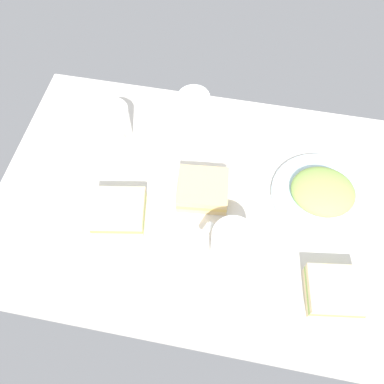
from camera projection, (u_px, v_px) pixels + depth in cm
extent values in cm
cube|color=beige|center=(192.00, 201.00, 96.69)|extent=(90.00, 64.00, 2.00)
cylinder|color=silver|center=(321.00, 196.00, 95.54)|extent=(22.66, 22.66, 1.20)
ellipsoid|color=#99BF59|center=(323.00, 191.00, 93.89)|extent=(14.38, 12.94, 5.25)
cylinder|color=white|center=(232.00, 245.00, 84.78)|extent=(8.63, 8.63, 9.66)
cylinder|color=black|center=(234.00, 236.00, 81.05)|extent=(7.59, 7.59, 0.40)
cylinder|color=white|center=(207.00, 230.00, 85.90)|extent=(2.46, 4.06, 1.20)
cylinder|color=white|center=(114.00, 123.00, 100.94)|extent=(7.74, 7.74, 9.67)
cylinder|color=brown|center=(111.00, 111.00, 97.21)|extent=(6.81, 6.81, 0.40)
cylinder|color=white|center=(117.00, 139.00, 97.92)|extent=(3.67, 2.49, 1.20)
cube|color=beige|center=(120.00, 214.00, 92.89)|extent=(12.92, 12.00, 1.60)
cube|color=#8CB24C|center=(119.00, 211.00, 91.68)|extent=(12.92, 12.00, 1.20)
cube|color=beige|center=(118.00, 208.00, 90.48)|extent=(12.92, 12.00, 1.60)
cube|color=#DBB77A|center=(203.00, 193.00, 95.68)|extent=(12.25, 11.26, 1.60)
cube|color=#D8B259|center=(203.00, 190.00, 94.48)|extent=(12.25, 11.26, 1.20)
cube|color=#DBB77A|center=(203.00, 186.00, 93.27)|extent=(12.25, 11.26, 1.60)
cube|color=beige|center=(332.00, 293.00, 83.82)|extent=(12.11, 11.20, 1.60)
cube|color=#8CB24C|center=(334.00, 291.00, 82.61)|extent=(12.11, 11.20, 1.20)
cube|color=beige|center=(336.00, 289.00, 81.41)|extent=(12.11, 11.20, 1.60)
cylinder|color=silver|center=(194.00, 112.00, 101.89)|extent=(7.55, 7.55, 10.92)
cylinder|color=white|center=(194.00, 114.00, 102.65)|extent=(6.80, 6.80, 9.16)
cube|color=white|center=(250.00, 144.00, 103.51)|extent=(20.64, 20.64, 0.30)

